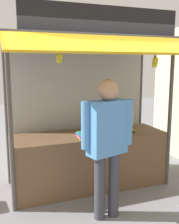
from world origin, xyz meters
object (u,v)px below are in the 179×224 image
at_px(water_bottle_front_left, 92,122).
at_px(magazine_stack_right, 108,133).
at_px(water_bottle_mid_left, 124,121).
at_px(magazine_stack_far_right, 124,130).
at_px(banana_bunch_inner_right, 59,58).
at_px(banana_bunch_rightmost, 155,62).
at_px(water_bottle_left, 131,118).
at_px(magazine_stack_far_left, 85,135).
at_px(vendor_person, 107,137).
at_px(water_bottle_front_right, 118,121).
at_px(water_bottle_center, 109,122).

xyz_separation_m(water_bottle_front_left, magazine_stack_right, (0.08, -0.49, -0.08)).
relative_size(water_bottle_mid_left, water_bottle_front_left, 0.93).
distance_m(magazine_stack_far_right, banana_bunch_inner_right, 1.70).
bearing_deg(banana_bunch_rightmost, water_bottle_left, 83.92).
relative_size(magazine_stack_far_left, vendor_person, 0.18).
bearing_deg(banana_bunch_rightmost, water_bottle_front_left, 130.62).
distance_m(water_bottle_left, magazine_stack_far_left, 1.18).
distance_m(water_bottle_mid_left, water_bottle_front_left, 0.58).
xyz_separation_m(water_bottle_front_right, magazine_stack_far_left, (-0.78, -0.47, -0.08)).
height_order(water_bottle_left, vendor_person, vendor_person).
relative_size(water_bottle_front_right, magazine_stack_far_left, 0.73).
distance_m(water_bottle_left, water_bottle_mid_left, 0.21).
height_order(water_bottle_left, magazine_stack_right, water_bottle_left).
xyz_separation_m(water_bottle_front_left, vendor_person, (-0.27, -1.25, 0.09)).
distance_m(water_bottle_front_right, magazine_stack_right, 0.62).
bearing_deg(banana_bunch_rightmost, vendor_person, -154.16).
xyz_separation_m(water_bottle_left, magazine_stack_far_right, (-0.32, -0.36, -0.11)).
relative_size(water_bottle_left, water_bottle_front_left, 1.12).
distance_m(water_bottle_left, water_bottle_center, 0.63).
relative_size(water_bottle_mid_left, vendor_person, 0.13).
bearing_deg(water_bottle_front_left, banana_bunch_rightmost, -49.38).
relative_size(magazine_stack_right, banana_bunch_inner_right, 1.25).
bearing_deg(magazine_stack_far_left, water_bottle_mid_left, 25.60).
relative_size(magazine_stack_far_right, vendor_person, 0.19).
bearing_deg(magazine_stack_right, water_bottle_left, 36.32).
distance_m(water_bottle_center, magazine_stack_far_right, 0.28).
height_order(water_bottle_front_right, banana_bunch_inner_right, banana_bunch_inner_right).
bearing_deg(magazine_stack_far_left, water_bottle_center, 25.37).
relative_size(water_bottle_left, water_bottle_mid_left, 1.20).
relative_size(magazine_stack_far_left, banana_bunch_rightmost, 1.04).
height_order(water_bottle_center, water_bottle_mid_left, water_bottle_center).
bearing_deg(magazine_stack_far_right, banana_bunch_inner_right, -159.30).
xyz_separation_m(magazine_stack_right, vendor_person, (-0.35, -0.76, 0.16)).
bearing_deg(magazine_stack_far_left, water_bottle_left, 25.90).
bearing_deg(water_bottle_mid_left, banana_bunch_rightmost, -81.85).
xyz_separation_m(water_bottle_center, water_bottle_mid_left, (0.37, 0.18, -0.04)).
height_order(water_bottle_front_right, magazine_stack_far_right, water_bottle_front_right).
height_order(water_bottle_front_left, magazine_stack_far_left, water_bottle_front_left).
bearing_deg(magazine_stack_far_right, vendor_person, -128.10).
relative_size(water_bottle_front_left, magazine_stack_far_right, 0.76).
bearing_deg(water_bottle_center, water_bottle_left, 26.36).
distance_m(water_bottle_left, water_bottle_front_left, 0.77).
bearing_deg(water_bottle_front_right, magazine_stack_far_left, -148.69).
bearing_deg(banana_bunch_inner_right, water_bottle_front_right, 32.09).
distance_m(water_bottle_center, magazine_stack_far_left, 0.56).
bearing_deg(magazine_stack_right, water_bottle_center, 61.25).
height_order(banana_bunch_rightmost, vendor_person, banana_bunch_rightmost).
bearing_deg(water_bottle_mid_left, magazine_stack_far_right, -116.84).
bearing_deg(vendor_person, water_bottle_front_right, -138.08).
height_order(magazine_stack_far_left, banana_bunch_inner_right, banana_bunch_inner_right).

